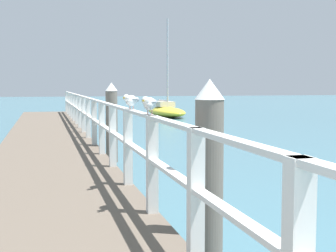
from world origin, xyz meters
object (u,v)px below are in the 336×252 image
Objects in this scene: seagull_background at (131,100)px; boat_2 at (166,110)px; dock_piling_far at (112,122)px; seagull_foreground at (149,103)px; dock_piling_near at (209,175)px.

boat_2 is at bearing -72.88° from seagull_background.
seagull_background is at bearing 70.47° from boat_2.
seagull_foreground is at bearing -93.59° from dock_piling_far.
dock_piling_near is 4.45× the size of seagull_background.
dock_piling_far is at bearing -62.10° from seagull_background.
seagull_background is 21.72m from boat_2.
dock_piling_near reaches higher than seagull_foreground.
dock_piling_far is 0.34× the size of boat_2.
dock_piling_near and dock_piling_far have the same top height.
seagull_background is 0.08× the size of boat_2.
seagull_background is at bearing 99.84° from dock_piling_near.
dock_piling_far reaches higher than seagull_foreground.
seagull_background is at bearing -62.67° from seagull_foreground.
boat_2 reaches higher than seagull_background.
dock_piling_far is at bearing 67.34° from boat_2.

